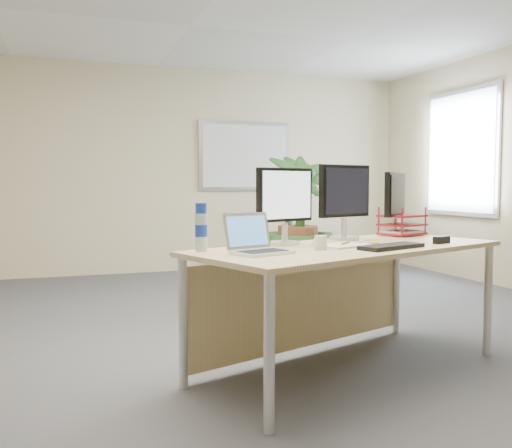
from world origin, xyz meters
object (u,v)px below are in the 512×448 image
object	(u,v)px
monitor_left	(285,201)
monitor_right	(345,197)
laptop	(255,243)
desk	(336,270)
floor_plant	(298,226)

from	to	relation	value
monitor_left	monitor_right	size ratio (longest dim) A/B	0.94
monitor_right	laptop	xyz separation A→B (m)	(-0.83, -0.52, -0.24)
desk	laptop	world-z (taller)	laptop
monitor_left	laptop	world-z (taller)	monitor_left
desk	monitor_right	size ratio (longest dim) A/B	4.32
desk	monitor_right	bearing A→B (deg)	52.63
monitor_left	monitor_right	distance (m)	0.54
monitor_right	laptop	distance (m)	1.01
monitor_right	desk	bearing A→B (deg)	-127.37
laptop	monitor_right	bearing A→B (deg)	32.06
floor_plant	monitor_right	bearing A→B (deg)	-103.12
laptop	monitor_left	bearing A→B (deg)	47.49
monitor_right	laptop	world-z (taller)	monitor_right
desk	monitor_right	xyz separation A→B (m)	(0.20, 0.26, 0.46)
desk	monitor_left	bearing A→B (deg)	164.80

